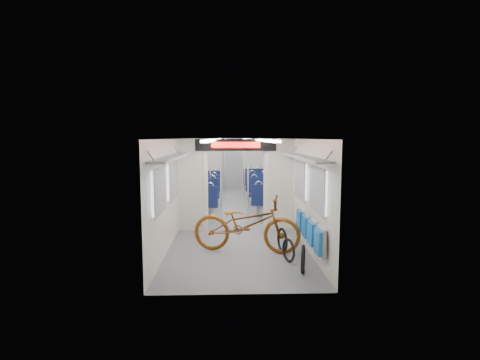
{
  "coord_description": "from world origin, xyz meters",
  "views": [
    {
      "loc": [
        -0.2,
        -11.35,
        2.33
      ],
      "look_at": [
        0.12,
        -1.71,
        1.23
      ],
      "focal_mm": 28.0,
      "sensor_mm": 36.0,
      "label": 1
    }
  ],
  "objects_px": {
    "bicycle": "(246,224)",
    "flip_bench": "(309,230)",
    "seat_bay_far_left": "(209,184)",
    "seat_bay_near_right": "(264,194)",
    "bike_hoop_c": "(282,241)",
    "stanchion_far_left": "(225,171)",
    "seat_bay_far_right": "(256,182)",
    "stanchion_far_right": "(245,171)",
    "stanchion_near_right": "(248,181)",
    "bike_hoop_b": "(288,252)",
    "seat_bay_near_left": "(204,196)",
    "stanchion_near_left": "(221,182)",
    "bike_hoop_a": "(303,261)"
  },
  "relations": [
    {
      "from": "bicycle",
      "to": "flip_bench",
      "type": "distance_m",
      "value": 1.29
    },
    {
      "from": "seat_bay_far_left",
      "to": "seat_bay_near_right",
      "type": "bearing_deg",
      "value": -57.02
    },
    {
      "from": "bike_hoop_c",
      "to": "stanchion_far_left",
      "type": "distance_m",
      "value": 6.14
    },
    {
      "from": "seat_bay_far_right",
      "to": "stanchion_far_right",
      "type": "xyz_separation_m",
      "value": [
        -0.53,
        -1.45,
        0.59
      ]
    },
    {
      "from": "seat_bay_near_right",
      "to": "seat_bay_far_left",
      "type": "bearing_deg",
      "value": 122.98
    },
    {
      "from": "seat_bay_far_left",
      "to": "stanchion_near_right",
      "type": "bearing_deg",
      "value": -73.97
    },
    {
      "from": "bike_hoop_b",
      "to": "seat_bay_far_left",
      "type": "bearing_deg",
      "value": 103.45
    },
    {
      "from": "flip_bench",
      "to": "seat_bay_near_left",
      "type": "height_order",
      "value": "seat_bay_near_left"
    },
    {
      "from": "seat_bay_far_left",
      "to": "stanchion_near_left",
      "type": "distance_m",
      "value": 4.8
    },
    {
      "from": "bicycle",
      "to": "seat_bay_far_right",
      "type": "height_order",
      "value": "bicycle"
    },
    {
      "from": "bicycle",
      "to": "seat_bay_far_left",
      "type": "relative_size",
      "value": 1.12
    },
    {
      "from": "bike_hoop_b",
      "to": "seat_bay_near_right",
      "type": "xyz_separation_m",
      "value": [
        0.0,
        4.94,
        0.33
      ]
    },
    {
      "from": "bike_hoop_a",
      "to": "seat_bay_far_right",
      "type": "height_order",
      "value": "seat_bay_far_right"
    },
    {
      "from": "bicycle",
      "to": "seat_bay_far_right",
      "type": "bearing_deg",
      "value": 6.0
    },
    {
      "from": "stanchion_far_left",
      "to": "bike_hoop_c",
      "type": "bearing_deg",
      "value": -78.66
    },
    {
      "from": "stanchion_far_right",
      "to": "seat_bay_far_right",
      "type": "bearing_deg",
      "value": 69.71
    },
    {
      "from": "stanchion_far_left",
      "to": "stanchion_near_left",
      "type": "bearing_deg",
      "value": -91.58
    },
    {
      "from": "bike_hoop_a",
      "to": "seat_bay_far_left",
      "type": "relative_size",
      "value": 0.26
    },
    {
      "from": "bicycle",
      "to": "stanchion_near_left",
      "type": "distance_m",
      "value": 2.55
    },
    {
      "from": "seat_bay_far_left",
      "to": "bike_hoop_c",
      "type": "bearing_deg",
      "value": -75.68
    },
    {
      "from": "seat_bay_near_left",
      "to": "seat_bay_far_right",
      "type": "bearing_deg",
      "value": 60.53
    },
    {
      "from": "seat_bay_near_left",
      "to": "seat_bay_near_right",
      "type": "xyz_separation_m",
      "value": [
        1.87,
        0.27,
        0.0
      ]
    },
    {
      "from": "flip_bench",
      "to": "bike_hoop_c",
      "type": "bearing_deg",
      "value": 134.54
    },
    {
      "from": "stanchion_far_left",
      "to": "bike_hoop_b",
      "type": "bearing_deg",
      "value": -79.45
    },
    {
      "from": "bike_hoop_b",
      "to": "stanchion_far_left",
      "type": "relative_size",
      "value": 0.2
    },
    {
      "from": "bike_hoop_a",
      "to": "seat_bay_near_right",
      "type": "height_order",
      "value": "seat_bay_near_right"
    },
    {
      "from": "seat_bay_far_left",
      "to": "stanchion_near_right",
      "type": "relative_size",
      "value": 0.85
    },
    {
      "from": "seat_bay_near_left",
      "to": "stanchion_near_left",
      "type": "height_order",
      "value": "stanchion_near_left"
    },
    {
      "from": "bike_hoop_a",
      "to": "stanchion_far_right",
      "type": "relative_size",
      "value": 0.22
    },
    {
      "from": "seat_bay_near_right",
      "to": "stanchion_near_right",
      "type": "distance_m",
      "value": 1.8
    },
    {
      "from": "bike_hoop_a",
      "to": "seat_bay_far_right",
      "type": "bearing_deg",
      "value": 91.02
    },
    {
      "from": "bike_hoop_c",
      "to": "seat_bay_far_left",
      "type": "bearing_deg",
      "value": 104.32
    },
    {
      "from": "bike_hoop_b",
      "to": "seat_bay_far_right",
      "type": "distance_m",
      "value": 7.98
    },
    {
      "from": "bike_hoop_a",
      "to": "bike_hoop_c",
      "type": "distance_m",
      "value": 1.23
    },
    {
      "from": "bike_hoop_b",
      "to": "stanchion_far_right",
      "type": "distance_m",
      "value": 6.62
    },
    {
      "from": "seat_bay_far_left",
      "to": "stanchion_far_right",
      "type": "xyz_separation_m",
      "value": [
        1.34,
        -1.29,
        0.62
      ]
    },
    {
      "from": "seat_bay_near_right",
      "to": "stanchion_far_left",
      "type": "distance_m",
      "value": 2.12
    },
    {
      "from": "bike_hoop_b",
      "to": "bike_hoop_c",
      "type": "bearing_deg",
      "value": 92.69
    },
    {
      "from": "flip_bench",
      "to": "bicycle",
      "type": "bearing_deg",
      "value": 156.3
    },
    {
      "from": "seat_bay_near_right",
      "to": "stanchion_far_left",
      "type": "height_order",
      "value": "stanchion_far_left"
    },
    {
      "from": "bike_hoop_c",
      "to": "seat_bay_far_right",
      "type": "xyz_separation_m",
      "value": [
        0.03,
        7.36,
        0.33
      ]
    },
    {
      "from": "stanchion_near_right",
      "to": "seat_bay_near_right",
      "type": "bearing_deg",
      "value": 69.75
    },
    {
      "from": "bicycle",
      "to": "seat_bay_near_left",
      "type": "relative_size",
      "value": 1.1
    },
    {
      "from": "bicycle",
      "to": "stanchion_far_right",
      "type": "relative_size",
      "value": 0.95
    },
    {
      "from": "seat_bay_far_right",
      "to": "stanchion_near_right",
      "type": "distance_m",
      "value": 4.7
    },
    {
      "from": "bicycle",
      "to": "stanchion_near_left",
      "type": "relative_size",
      "value": 0.95
    },
    {
      "from": "seat_bay_far_right",
      "to": "stanchion_far_right",
      "type": "height_order",
      "value": "stanchion_far_right"
    },
    {
      "from": "flip_bench",
      "to": "seat_bay_far_left",
      "type": "bearing_deg",
      "value": 106.63
    },
    {
      "from": "stanchion_near_left",
      "to": "stanchion_far_left",
      "type": "relative_size",
      "value": 1.0
    },
    {
      "from": "bicycle",
      "to": "stanchion_far_left",
      "type": "distance_m",
      "value": 5.93
    }
  ]
}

